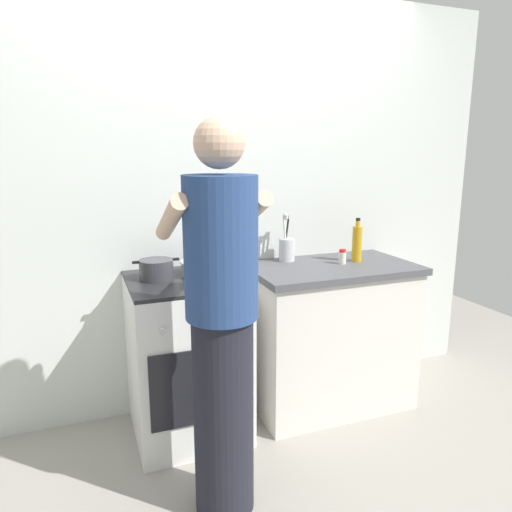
% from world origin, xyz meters
% --- Properties ---
extents(ground, '(6.00, 6.00, 0.00)m').
position_xyz_m(ground, '(0.00, 0.00, 0.00)').
color(ground, gray).
extents(back_wall, '(3.20, 0.10, 2.50)m').
position_xyz_m(back_wall, '(0.20, 0.50, 1.25)').
color(back_wall, silver).
rests_on(back_wall, ground).
extents(countertop, '(1.00, 0.60, 0.90)m').
position_xyz_m(countertop, '(0.55, 0.15, 0.45)').
color(countertop, silver).
rests_on(countertop, ground).
extents(stove_range, '(0.60, 0.62, 0.90)m').
position_xyz_m(stove_range, '(-0.35, 0.15, 0.45)').
color(stove_range, white).
rests_on(stove_range, ground).
extents(pot, '(0.25, 0.18, 0.11)m').
position_xyz_m(pot, '(-0.49, 0.19, 0.95)').
color(pot, '#38383D').
rests_on(pot, stove_range).
extents(mixing_bowl, '(0.30, 0.30, 0.08)m').
position_xyz_m(mixing_bowl, '(-0.21, 0.20, 0.94)').
color(mixing_bowl, '#B7B7BC').
rests_on(mixing_bowl, stove_range).
extents(utensil_crock, '(0.10, 0.10, 0.31)m').
position_xyz_m(utensil_crock, '(0.34, 0.34, 0.99)').
color(utensil_crock, silver).
rests_on(utensil_crock, countertop).
extents(spice_bottle, '(0.04, 0.04, 0.09)m').
position_xyz_m(spice_bottle, '(0.62, 0.15, 0.94)').
color(spice_bottle, silver).
rests_on(spice_bottle, countertop).
extents(oil_bottle, '(0.06, 0.06, 0.27)m').
position_xyz_m(oil_bottle, '(0.74, 0.18, 1.02)').
color(oil_bottle, gold).
rests_on(oil_bottle, countertop).
extents(person, '(0.41, 0.50, 1.70)m').
position_xyz_m(person, '(-0.34, -0.49, 0.86)').
color(person, black).
rests_on(person, ground).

